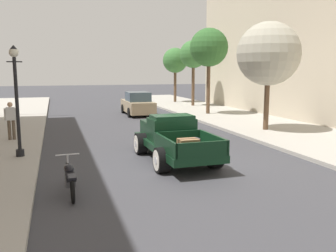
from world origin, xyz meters
The scene contains 10 objects.
ground_plane centered at (0.00, 0.00, 0.00)m, with size 140.00×140.00×0.00m, color #3D3D42.
hotrod_truck_dark_green centered at (0.04, 0.57, 0.75)m, with size 2.24×4.97×1.58m.
motorcycle_parked centered at (-3.63, -2.20, 0.44)m, with size 0.62×2.12×0.93m.
car_background_tan centered at (1.74, 13.77, 0.77)m, with size 1.91×4.32×1.65m.
pedestrian_sidewalk_left centered at (-5.77, 5.44, 1.09)m, with size 0.53×0.22×1.65m.
street_lamp_near centered at (-5.16, 1.97, 2.39)m, with size 0.50×0.32×3.85m.
street_tree_nearest centered at (6.37, 4.50, 3.96)m, with size 3.17×3.17×5.41m.
street_tree_second centered at (6.39, 11.90, 4.70)m, with size 2.64×2.64×5.91m.
street_tree_third centered at (7.56, 17.79, 4.50)m, with size 2.36×2.36×5.57m.
street_tree_farthest centered at (7.27, 21.79, 4.09)m, with size 2.38×2.38×5.17m.
Camera 1 is at (-3.90, -11.44, 3.13)m, focal length 38.52 mm.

